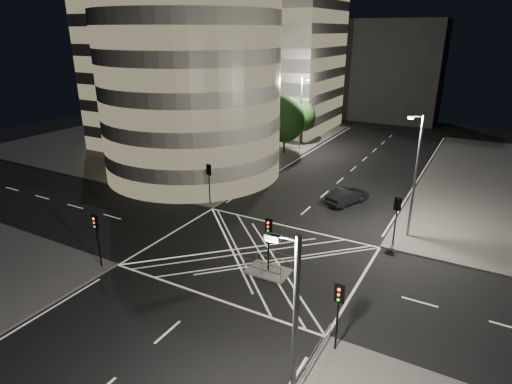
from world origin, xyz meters
The scene contains 23 objects.
ground centered at (0.00, 0.00, 0.00)m, with size 120.00×120.00×0.00m, color black.
sidewalk_far_left centered at (-29.00, 27.00, 0.07)m, with size 42.00×42.00×0.15m, color #52504D.
central_island centered at (2.00, -1.50, 0.07)m, with size 3.00×2.00×0.15m, color slate.
office_tower_curved centered at (-20.74, 18.74, 12.65)m, with size 30.00×29.00×27.20m.
office_block_rear centered at (-22.00, 42.00, 11.15)m, with size 24.00×16.00×22.00m, color gray.
building_far_end centered at (-4.00, 58.00, 9.00)m, with size 18.00×8.00×18.00m, color black.
tree_a centered at (-10.50, 9.00, 4.35)m, with size 4.32×4.32×6.69m.
tree_b centered at (-10.50, 15.00, 5.10)m, with size 4.27×4.27×7.42m.
tree_c centered at (-10.50, 21.00, 4.98)m, with size 4.21×4.21×7.27m.
tree_d centered at (-10.50, 27.00, 4.82)m, with size 5.44×5.44×7.80m.
tree_e centered at (-10.50, 33.00, 4.21)m, with size 3.92×3.92×6.33m.
traffic_signal_fl centered at (-8.80, 6.80, 2.91)m, with size 0.55×0.22×4.00m.
traffic_signal_nl centered at (-8.80, -6.80, 2.91)m, with size 0.55×0.22×4.00m.
traffic_signal_fr centered at (8.80, 6.80, 2.91)m, with size 0.55×0.22×4.00m.
traffic_signal_nr centered at (8.80, -6.80, 2.91)m, with size 0.55×0.22×4.00m.
traffic_signal_island centered at (2.00, -1.50, 2.91)m, with size 0.55×0.22×4.00m.
street_lamp_left_near centered at (-9.44, 12.00, 5.54)m, with size 1.25×0.25×10.00m.
street_lamp_left_far centered at (-9.44, 30.00, 5.54)m, with size 1.25×0.25×10.00m.
street_lamp_right_far centered at (9.44, 9.00, 5.54)m, with size 1.25×0.25×10.00m.
street_lamp_right_near centered at (9.44, -14.00, 5.54)m, with size 1.25×0.25×10.00m.
railing_island_south centered at (2.00, -2.40, 0.70)m, with size 2.80×0.06×1.10m, color slate.
railing_island_north centered at (2.00, -0.60, 0.70)m, with size 2.80×0.06×1.10m, color slate.
sedan centered at (2.82, 13.66, 0.79)m, with size 1.66×4.77×1.57m, color black.
Camera 1 is at (14.07, -24.88, 16.05)m, focal length 30.00 mm.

